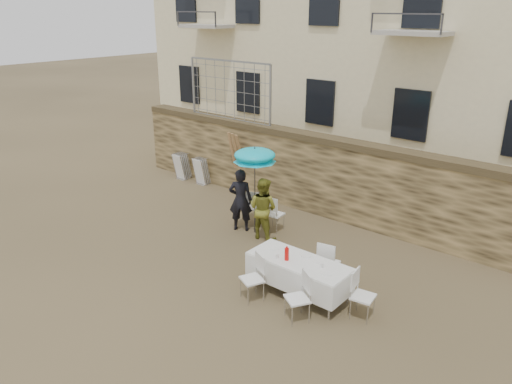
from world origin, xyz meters
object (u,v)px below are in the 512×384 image
Objects in this scene: woman_dress at (263,208)px; table_chair_side at (363,295)px; chair_stack_left at (186,165)px; couple_chair_left at (254,207)px; man_suit at (241,200)px; banquet_table at (299,262)px; umbrella at (255,158)px; couple_chair_right at (275,213)px; table_chair_front_left at (252,278)px; chair_stack_right at (204,170)px; soda_bottle at (287,254)px; table_chair_back at (328,262)px; table_chair_front_right at (297,298)px.

woman_dress reaches higher than table_chair_side.
couple_chair_left is at bearing -18.56° from chair_stack_left.
man_suit is 3.40m from banquet_table.
umbrella reaches higher than table_chair_side.
man_suit is 1.05× the size of woman_dress.
banquet_table is at bearing 117.94° from couple_chair_left.
table_chair_side is (1.40, 0.10, -0.25)m from banquet_table.
umbrella reaches higher than banquet_table.
chair_stack_left is (-4.97, 1.43, -0.02)m from couple_chair_right.
banquet_table is 2.19× the size of table_chair_front_left.
couple_chair_left is at bearing -121.51° from man_suit.
chair_stack_right is (-3.37, 1.98, -0.38)m from man_suit.
couple_chair_left is 4.51m from chair_stack_left.
umbrella is 1.64m from couple_chair_right.
couple_chair_right is 0.46× the size of banquet_table.
umbrella is at bearing 59.75° from table_chair_side.
chair_stack_right is (-3.77, 1.88, -1.57)m from umbrella.
woman_dress is at bearing 149.13° from table_chair_front_left.
umbrella is 5.28m from chair_stack_left.
table_chair_front_left is (-0.60, -0.75, -0.25)m from banquet_table.
chair_stack_right is at bearing 0.00° from chair_stack_left.
table_chair_back is (0.40, 0.95, -0.43)m from soda_bottle.
soda_bottle is (-0.20, -0.15, 0.17)m from banquet_table.
woman_dress is at bearing 144.26° from banquet_table.
umbrella is (-0.35, 0.10, 1.23)m from woman_dress.
couple_chair_left is at bearing 140.35° from soda_bottle.
man_suit is at bearing -3.73° from woman_dress.
chair_stack_left is at bearing -19.57° from couple_chair_right.
umbrella reaches higher than couple_chair_left.
couple_chair_right and table_chair_side have the same top height.
soda_bottle is (2.79, -2.31, 0.43)m from couple_chair_left.
table_chair_side is at bearing -24.25° from chair_stack_right.
banquet_table is at bearing 65.17° from table_chair_back.
table_chair_front_right is at bearing -40.60° from soda_bottle.
woman_dress is 1.29m from umbrella.
table_chair_back is 7.14m from chair_stack_right.
table_chair_front_right and table_chair_side have the same top height.
chair_stack_right is (-6.17, 3.75, -0.45)m from soda_bottle.
man_suit is 3.30m from soda_bottle.
woman_dress reaches higher than table_chair_front_left.
couple_chair_left and table_chair_front_right have the same top height.
table_chair_side is at bearing 138.95° from table_chair_back.
soda_bottle reaches higher than table_chair_front_left.
couple_chair_right is 1.00× the size of table_chair_front_right.
table_chair_front_right is 1.00× the size of table_chair_side.
table_chair_front_left is 1.00× the size of table_chair_side.
soda_bottle is at bearing -27.95° from chair_stack_left.
table_chair_side is at bearing -22.01° from umbrella.
couple_chair_right is at bearing 165.50° from table_chair_front_right.
table_chair_back is at bearing 132.68° from table_chair_front_right.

